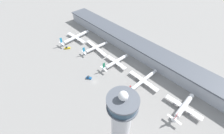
{
  "coord_description": "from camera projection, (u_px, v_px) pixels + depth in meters",
  "views": [
    {
      "loc": [
        86.5,
        -56.21,
        116.61
      ],
      "look_at": [
        0.76,
        23.37,
        6.73
      ],
      "focal_mm": 24.0,
      "sensor_mm": 36.0,
      "label": 1
    }
  ],
  "objects": [
    {
      "name": "ground_plane",
      "position": [
        95.0,
        82.0,
        153.92
      ],
      "size": [
        1000.0,
        1000.0,
        0.0
      ],
      "primitive_type": "plane",
      "color": "gray"
    },
    {
      "name": "terminal_building",
      "position": [
        139.0,
        48.0,
        183.31
      ],
      "size": [
        265.61,
        25.0,
        15.34
      ],
      "color": "#A3A8B2",
      "rests_on": "ground"
    },
    {
      "name": "control_tower",
      "position": [
        120.0,
        128.0,
        84.22
      ],
      "size": [
        15.0,
        15.0,
        66.62
      ],
      "color": "silver",
      "rests_on": "ground"
    },
    {
      "name": "airplane_gate_alpha",
      "position": [
        75.0,
        37.0,
        208.42
      ],
      "size": [
        36.1,
        46.25,
        13.18
      ],
      "color": "silver",
      "rests_on": "ground"
    },
    {
      "name": "airplane_gate_bravo",
      "position": [
        96.0,
        48.0,
        191.34
      ],
      "size": [
        41.3,
        36.33,
        11.27
      ],
      "color": "white",
      "rests_on": "ground"
    },
    {
      "name": "airplane_gate_charlie",
      "position": [
        116.0,
        62.0,
        170.44
      ],
      "size": [
        30.32,
        36.22,
        12.27
      ],
      "color": "white",
      "rests_on": "ground"
    },
    {
      "name": "airplane_gate_delta",
      "position": [
        143.0,
        81.0,
        150.11
      ],
      "size": [
        35.11,
        42.39,
        11.57
      ],
      "color": "white",
      "rests_on": "ground"
    },
    {
      "name": "airplane_gate_echo",
      "position": [
        183.0,
        107.0,
        127.6
      ],
      "size": [
        32.74,
        34.13,
        13.67
      ],
      "color": "white",
      "rests_on": "ground"
    },
    {
      "name": "service_truck_catering",
      "position": [
        67.0,
        48.0,
        195.17
      ],
      "size": [
        6.22,
        7.58,
        3.0
      ],
      "color": "black",
      "rests_on": "ground"
    },
    {
      "name": "service_truck_baggage",
      "position": [
        89.0,
        78.0,
        156.76
      ],
      "size": [
        5.95,
        4.85,
        3.15
      ],
      "color": "black",
      "rests_on": "ground"
    }
  ]
}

